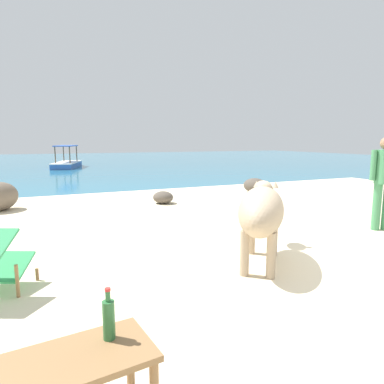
# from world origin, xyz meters

# --- Properties ---
(sand_beach) EXTENTS (18.00, 14.00, 0.04)m
(sand_beach) POSITION_xyz_m (0.00, 0.00, 0.02)
(sand_beach) COLOR beige
(sand_beach) RESTS_ON ground
(water_surface) EXTENTS (60.00, 36.00, 0.03)m
(water_surface) POSITION_xyz_m (0.00, 22.00, 0.00)
(water_surface) COLOR teal
(water_surface) RESTS_ON ground
(cow) EXTENTS (1.46, 1.67, 1.04)m
(cow) POSITION_xyz_m (-0.42, 0.18, 0.73)
(cow) COLOR tan
(cow) RESTS_ON sand_beach
(low_bench_table) EXTENTS (0.81, 0.53, 0.47)m
(low_bench_table) POSITION_xyz_m (-2.79, -1.59, 0.43)
(low_bench_table) COLOR olive
(low_bench_table) RESTS_ON sand_beach
(bottle) EXTENTS (0.07, 0.07, 0.30)m
(bottle) POSITION_xyz_m (-2.61, -1.50, 0.63)
(bottle) COLOR #2D6B38
(bottle) RESTS_ON low_bench_table
(person_standing) EXTENTS (0.48, 0.32, 1.62)m
(person_standing) POSITION_xyz_m (2.47, 0.70, 0.99)
(person_standing) COLOR #428956
(person_standing) RESTS_ON sand_beach
(shore_rock_large) EXTENTS (0.77, 0.89, 0.44)m
(shore_rock_large) POSITION_xyz_m (2.87, 5.16, 0.26)
(shore_rock_large) COLOR brown
(shore_rock_large) RESTS_ON sand_beach
(shore_rock_small) EXTENTS (0.65, 0.67, 0.31)m
(shore_rock_small) POSITION_xyz_m (-0.21, 4.62, 0.19)
(shore_rock_small) COLOR brown
(shore_rock_small) RESTS_ON sand_beach
(boat_blue) EXTENTS (2.05, 3.84, 1.29)m
(boat_blue) POSITION_xyz_m (-1.63, 17.86, 0.29)
(boat_blue) COLOR #3866B7
(boat_blue) RESTS_ON water_surface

